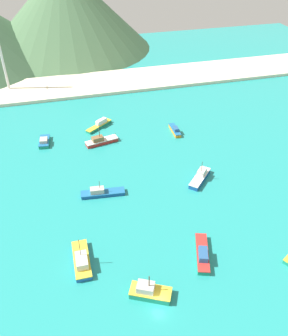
# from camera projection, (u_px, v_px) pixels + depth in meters

# --- Properties ---
(ground) EXTENTS (260.00, 280.00, 0.50)m
(ground) POSITION_uv_depth(u_px,v_px,m) (125.00, 203.00, 90.14)
(ground) COLOR teal
(fishing_boat_0) EXTENTS (5.64, 10.70, 2.63)m
(fishing_boat_0) POSITION_uv_depth(u_px,v_px,m) (202.00, 254.00, 75.51)
(fishing_boat_0) COLOR #198466
(fishing_boat_0) RESTS_ON ground
(fishing_boat_1) EXTENTS (3.33, 10.11, 7.21)m
(fishing_boat_1) POSITION_uv_depth(u_px,v_px,m) (82.00, 260.00, 74.05)
(fishing_boat_1) COLOR #1E5BA8
(fishing_boat_1) RESTS_ON ground
(fishing_boat_2) EXTENTS (8.51, 8.78, 5.82)m
(fishing_boat_2) POSITION_uv_depth(u_px,v_px,m) (200.00, 177.00, 96.64)
(fishing_boat_2) COLOR #14478C
(fishing_boat_2) RESTS_ON ground
(fishing_boat_3) EXTENTS (9.50, 7.96, 2.45)m
(fishing_boat_3) POSITION_uv_depth(u_px,v_px,m) (100.00, 125.00, 119.82)
(fishing_boat_3) COLOR #198466
(fishing_boat_3) RESTS_ON ground
(fishing_boat_4) EXTENTS (3.72, 7.30, 2.10)m
(fishing_boat_4) POSITION_uv_depth(u_px,v_px,m) (44.00, 141.00, 111.60)
(fishing_boat_4) COLOR #198466
(fishing_boat_4) RESTS_ON ground
(fishing_boat_5) EXTENTS (2.03, 7.92, 2.28)m
(fishing_boat_5) POSITION_uv_depth(u_px,v_px,m) (175.00, 130.00, 117.06)
(fishing_boat_5) COLOR orange
(fishing_boat_5) RESTS_ON ground
(fishing_boat_6) EXTENTS (10.48, 4.78, 6.68)m
(fishing_boat_6) POSITION_uv_depth(u_px,v_px,m) (101.00, 141.00, 111.60)
(fishing_boat_6) COLOR red
(fishing_boat_6) RESTS_ON ground
(fishing_boat_8) EXTENTS (11.37, 3.65, 4.51)m
(fishing_boat_8) POSITION_uv_depth(u_px,v_px,m) (102.00, 192.00, 91.80)
(fishing_boat_8) COLOR #14478C
(fishing_boat_8) RESTS_ON ground
(fishing_boat_9) EXTENTS (8.47, 6.36, 5.63)m
(fishing_boat_9) POSITION_uv_depth(u_px,v_px,m) (149.00, 292.00, 67.91)
(fishing_boat_9) COLOR #198466
(fishing_boat_9) RESTS_ON ground
(beach_strip) EXTENTS (247.00, 22.73, 1.20)m
(beach_strip) POSITION_uv_depth(u_px,v_px,m) (86.00, 85.00, 147.20)
(beach_strip) COLOR beige
(beach_strip) RESTS_ON ground
(hill_central) EXTENTS (82.82, 82.82, 39.56)m
(hill_central) POSITION_uv_depth(u_px,v_px,m) (65.00, 7.00, 174.99)
(hill_central) COLOR #476B47
(hill_central) RESTS_ON ground
(radio_tower) EXTENTS (2.98, 2.39, 29.82)m
(radio_tower) POSITION_uv_depth(u_px,v_px,m) (1.00, 53.00, 134.51)
(radio_tower) COLOR silver
(radio_tower) RESTS_ON ground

